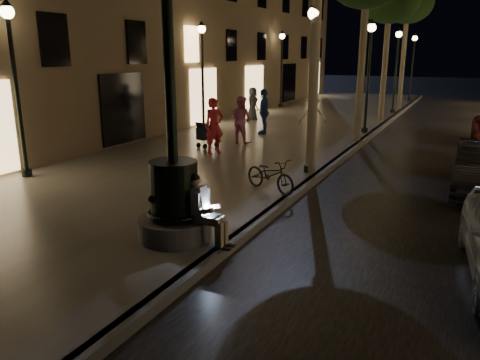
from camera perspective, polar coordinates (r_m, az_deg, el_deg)
The scene contains 21 objects.
ground at distance 20.63m, azimuth 15.14°, elevation 4.61°, with size 120.00×120.00×0.00m, color black.
cobble_lane at distance 20.30m, azimuth 23.47°, elevation 3.73°, with size 6.00×45.00×0.02m, color black.
promenade at distance 21.71m, azimuth 4.72°, elevation 5.85°, with size 8.00×45.00×0.20m, color #69655D.
curb_strip at distance 20.62m, azimuth 15.16°, elevation 4.88°, with size 0.25×45.00×0.20m, color #59595B.
fountain_lamppost at distance 8.78m, azimuth -8.07°, elevation -0.81°, with size 1.40×1.40×5.21m.
seated_man_laptop at distance 8.55m, azimuth -4.58°, elevation -3.31°, with size 0.95×0.32×1.32m.
tree_far at distance 31.35m, azimuth 19.78°, elevation 19.53°, with size 3.00×3.00×7.50m.
lamp_curb_a at distance 13.59m, azimuth 8.83°, elevation 13.46°, with size 0.36×0.36×4.81m.
lamp_curb_b at distance 21.36m, azimuth 15.48°, elevation 13.67°, with size 0.36×0.36×4.81m.
lamp_curb_c at distance 29.25m, azimuth 18.57°, elevation 13.72°, with size 0.36×0.36×4.81m.
lamp_curb_d at distance 37.19m, azimuth 20.34°, elevation 13.72°, with size 0.36×0.36×4.81m.
lamp_left_a at distance 14.33m, azimuth -25.85°, elevation 12.24°, with size 0.36×0.36×4.81m.
lamp_left_b at distance 22.01m, azimuth -4.62°, elevation 14.19°, with size 0.36×0.36×4.81m.
lamp_left_c at distance 31.05m, azimuth 5.09°, elevation 14.46°, with size 0.36×0.36×4.81m.
stroller at distance 17.50m, azimuth -4.04°, elevation 5.71°, with size 0.62×1.05×1.06m.
pedestrian_red at distance 16.40m, azimuth -3.15°, elevation 6.61°, with size 0.70×0.46×1.93m, color red.
pedestrian_pink at distance 18.28m, azimuth 0.12°, elevation 7.35°, with size 0.89×0.69×1.82m, color pink.
pedestrian_white at distance 19.66m, azimuth 8.86°, elevation 7.72°, with size 1.17×0.67×1.81m, color silver.
pedestrian_blue at distance 20.43m, azimuth 2.93°, elevation 8.35°, with size 1.14×0.48×1.95m, color #2A489A.
pedestrian_dark at distance 24.85m, azimuth 1.54°, elevation 9.29°, with size 0.83×0.54×1.69m, color #37383C.
bicycle at distance 11.88m, azimuth 3.71°, elevation 0.67°, with size 0.57×1.65×0.86m, color black.
Camera 1 is at (3.77, -4.96, 3.61)m, focal length 35.00 mm.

